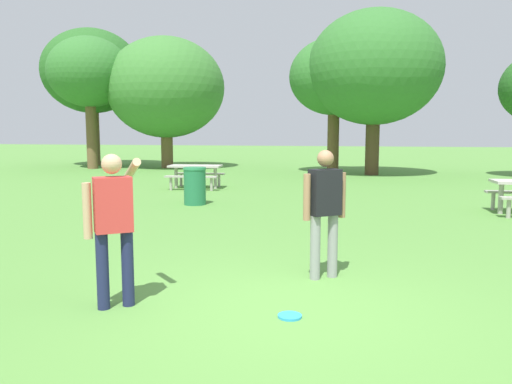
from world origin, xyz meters
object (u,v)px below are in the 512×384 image
(tree_slender_mid, at_px, (334,77))
(frisbee, at_px, (290,316))
(tree_far_right, at_px, (166,88))
(tree_back_left, at_px, (374,68))
(person_catcher, at_px, (113,218))
(picnic_table_far, at_px, (196,171))
(trash_can_beside_table, at_px, (195,186))
(tree_tall_left, at_px, (92,72))
(tree_broad_center, at_px, (89,73))
(person_thrower, at_px, (325,205))

(tree_slender_mid, bearing_deg, frisbee, -87.86)
(tree_far_right, relative_size, tree_back_left, 0.95)
(person_catcher, xyz_separation_m, tree_slender_mid, (1.19, 18.25, 3.30))
(picnic_table_far, distance_m, trash_can_beside_table, 3.69)
(tree_tall_left, height_order, tree_broad_center, tree_tall_left)
(frisbee, relative_size, tree_back_left, 0.04)
(tree_tall_left, distance_m, tree_broad_center, 2.53)
(frisbee, relative_size, tree_slender_mid, 0.04)
(picnic_table_far, relative_size, tree_back_left, 0.26)
(tree_tall_left, distance_m, tree_slender_mid, 13.38)
(tree_tall_left, relative_size, tree_slender_mid, 1.23)
(tree_far_right, bearing_deg, person_thrower, -62.37)
(frisbee, height_order, picnic_table_far, picnic_table_far)
(picnic_table_far, bearing_deg, tree_far_right, 117.48)
(person_thrower, xyz_separation_m, tree_far_right, (-9.42, 18.00, 3.11))
(tree_slender_mid, bearing_deg, tree_back_left, -24.02)
(tree_tall_left, height_order, tree_far_right, tree_tall_left)
(picnic_table_far, height_order, tree_back_left, tree_back_left)
(tree_tall_left, bearing_deg, picnic_table_far, -46.48)
(trash_can_beside_table, xyz_separation_m, tree_slender_mid, (2.85, 10.86, 3.78))
(person_catcher, relative_size, trash_can_beside_table, 1.71)
(frisbee, height_order, tree_far_right, tree_far_right)
(picnic_table_far, xyz_separation_m, tree_back_left, (5.75, 6.59, 3.97))
(trash_can_beside_table, distance_m, tree_broad_center, 14.86)
(tree_tall_left, height_order, tree_back_left, tree_tall_left)
(tree_far_right, bearing_deg, tree_broad_center, -160.26)
(person_thrower, height_order, person_catcher, same)
(person_thrower, distance_m, tree_tall_left, 23.98)
(trash_can_beside_table, xyz_separation_m, tree_back_left, (4.57, 10.09, 4.05))
(person_catcher, relative_size, picnic_table_far, 0.91)
(frisbee, height_order, tree_slender_mid, tree_slender_mid)
(tree_broad_center, bearing_deg, person_thrower, -52.33)
(person_thrower, bearing_deg, person_catcher, -143.71)
(person_thrower, bearing_deg, trash_can_beside_table, 122.62)
(picnic_table_far, relative_size, tree_tall_left, 0.25)
(person_thrower, relative_size, trash_can_beside_table, 1.71)
(tree_broad_center, height_order, tree_far_right, tree_far_right)
(person_catcher, bearing_deg, tree_broad_center, 120.64)
(frisbee, bearing_deg, trash_can_beside_table, 115.73)
(trash_can_beside_table, bearing_deg, person_thrower, -57.38)
(trash_can_beside_table, relative_size, tree_far_right, 0.15)
(person_catcher, bearing_deg, tree_slender_mid, 86.26)
(person_thrower, xyz_separation_m, trash_can_beside_table, (-3.75, 5.86, -0.46))
(frisbee, bearing_deg, person_catcher, -177.59)
(picnic_table_far, distance_m, tree_back_left, 9.60)
(person_thrower, height_order, tree_slender_mid, tree_slender_mid)
(tree_broad_center, relative_size, tree_slender_mid, 1.08)
(picnic_table_far, distance_m, tree_slender_mid, 9.17)
(frisbee, bearing_deg, tree_tall_left, 124.11)
(frisbee, relative_size, tree_far_right, 0.04)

